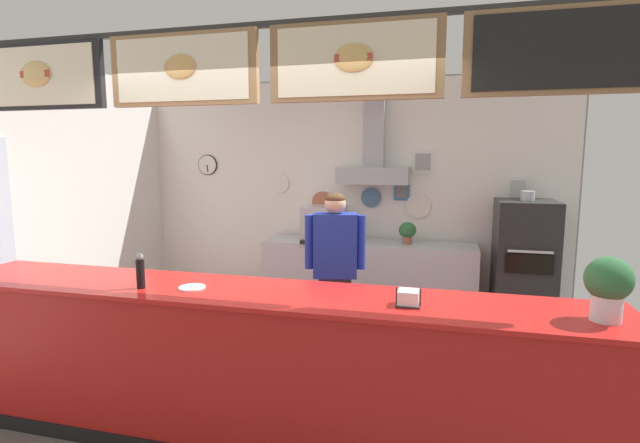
{
  "coord_description": "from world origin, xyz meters",
  "views": [
    {
      "loc": [
        1.18,
        -3.17,
        1.92
      ],
      "look_at": [
        0.14,
        0.82,
        1.34
      ],
      "focal_mm": 26.63,
      "sensor_mm": 36.0,
      "label": 1
    }
  ],
  "objects_px": {
    "potted_oregano": "(407,231)",
    "napkin_holder": "(408,298)",
    "condiment_plate": "(192,288)",
    "pizza_oven": "(523,267)",
    "basil_vase": "(608,287)",
    "shop_worker": "(335,273)",
    "espresso_machine": "(324,224)",
    "potted_basil": "(356,234)",
    "pepper_grinder": "(140,271)"
  },
  "relations": [
    {
      "from": "potted_basil",
      "to": "pepper_grinder",
      "type": "xyz_separation_m",
      "value": [
        -0.94,
        -2.8,
        0.17
      ]
    },
    {
      "from": "espresso_machine",
      "to": "condiment_plate",
      "type": "xyz_separation_m",
      "value": [
        -0.22,
        -2.72,
        -0.05
      ]
    },
    {
      "from": "espresso_machine",
      "to": "potted_basil",
      "type": "distance_m",
      "value": 0.41
    },
    {
      "from": "espresso_machine",
      "to": "basil_vase",
      "type": "relative_size",
      "value": 1.45
    },
    {
      "from": "pizza_oven",
      "to": "potted_oregano",
      "type": "relative_size",
      "value": 6.08
    },
    {
      "from": "shop_worker",
      "to": "potted_basil",
      "type": "height_order",
      "value": "shop_worker"
    },
    {
      "from": "potted_oregano",
      "to": "pepper_grinder",
      "type": "height_order",
      "value": "pepper_grinder"
    },
    {
      "from": "espresso_machine",
      "to": "shop_worker",
      "type": "bearing_deg",
      "value": -71.97
    },
    {
      "from": "basil_vase",
      "to": "condiment_plate",
      "type": "relative_size",
      "value": 1.98
    },
    {
      "from": "espresso_machine",
      "to": "basil_vase",
      "type": "xyz_separation_m",
      "value": [
        2.23,
        -2.73,
        0.13
      ]
    },
    {
      "from": "pizza_oven",
      "to": "basil_vase",
      "type": "relative_size",
      "value": 4.45
    },
    {
      "from": "potted_oregano",
      "to": "pepper_grinder",
      "type": "xyz_separation_m",
      "value": [
        -1.54,
        -2.83,
        0.11
      ]
    },
    {
      "from": "basil_vase",
      "to": "espresso_machine",
      "type": "bearing_deg",
      "value": 129.3
    },
    {
      "from": "espresso_machine",
      "to": "potted_basil",
      "type": "bearing_deg",
      "value": -0.25
    },
    {
      "from": "espresso_machine",
      "to": "potted_oregano",
      "type": "height_order",
      "value": "espresso_machine"
    },
    {
      "from": "potted_basil",
      "to": "pepper_grinder",
      "type": "distance_m",
      "value": 2.96
    },
    {
      "from": "shop_worker",
      "to": "condiment_plate",
      "type": "relative_size",
      "value": 9.04
    },
    {
      "from": "pepper_grinder",
      "to": "basil_vase",
      "type": "distance_m",
      "value": 2.79
    },
    {
      "from": "potted_oregano",
      "to": "basil_vase",
      "type": "bearing_deg",
      "value": -65.69
    },
    {
      "from": "shop_worker",
      "to": "espresso_machine",
      "type": "relative_size",
      "value": 3.15
    },
    {
      "from": "potted_oregano",
      "to": "condiment_plate",
      "type": "height_order",
      "value": "potted_oregano"
    },
    {
      "from": "shop_worker",
      "to": "potted_basil",
      "type": "distance_m",
      "value": 1.37
    },
    {
      "from": "potted_oregano",
      "to": "potted_basil",
      "type": "relative_size",
      "value": 1.43
    },
    {
      "from": "pepper_grinder",
      "to": "basil_vase",
      "type": "height_order",
      "value": "basil_vase"
    },
    {
      "from": "potted_oregano",
      "to": "potted_basil",
      "type": "distance_m",
      "value": 0.6
    },
    {
      "from": "basil_vase",
      "to": "condiment_plate",
      "type": "distance_m",
      "value": 2.46
    },
    {
      "from": "shop_worker",
      "to": "potted_oregano",
      "type": "xyz_separation_m",
      "value": [
        0.55,
        1.39,
        0.19
      ]
    },
    {
      "from": "basil_vase",
      "to": "napkin_holder",
      "type": "height_order",
      "value": "basil_vase"
    },
    {
      "from": "pizza_oven",
      "to": "potted_basil",
      "type": "distance_m",
      "value": 1.86
    },
    {
      "from": "condiment_plate",
      "to": "napkin_holder",
      "type": "height_order",
      "value": "napkin_holder"
    },
    {
      "from": "shop_worker",
      "to": "potted_oregano",
      "type": "relative_size",
      "value": 6.24
    },
    {
      "from": "potted_basil",
      "to": "condiment_plate",
      "type": "height_order",
      "value": "potted_basil"
    },
    {
      "from": "potted_oregano",
      "to": "potted_basil",
      "type": "xyz_separation_m",
      "value": [
        -0.6,
        -0.02,
        -0.05
      ]
    },
    {
      "from": "potted_basil",
      "to": "condiment_plate",
      "type": "bearing_deg",
      "value": -102.68
    },
    {
      "from": "potted_oregano",
      "to": "napkin_holder",
      "type": "xyz_separation_m",
      "value": [
        0.2,
        -2.75,
        0.04
      ]
    },
    {
      "from": "pizza_oven",
      "to": "condiment_plate",
      "type": "distance_m",
      "value": 3.59
    },
    {
      "from": "shop_worker",
      "to": "pepper_grinder",
      "type": "distance_m",
      "value": 1.78
    },
    {
      "from": "potted_oregano",
      "to": "napkin_holder",
      "type": "distance_m",
      "value": 2.75
    },
    {
      "from": "basil_vase",
      "to": "potted_basil",
      "type": "bearing_deg",
      "value": 124.04
    },
    {
      "from": "espresso_machine",
      "to": "basil_vase",
      "type": "height_order",
      "value": "basil_vase"
    },
    {
      "from": "shop_worker",
      "to": "potted_basil",
      "type": "bearing_deg",
      "value": -100.08
    },
    {
      "from": "pizza_oven",
      "to": "condiment_plate",
      "type": "height_order",
      "value": "pizza_oven"
    },
    {
      "from": "pizza_oven",
      "to": "potted_basil",
      "type": "relative_size",
      "value": 8.72
    },
    {
      "from": "shop_worker",
      "to": "basil_vase",
      "type": "relative_size",
      "value": 4.56
    },
    {
      "from": "pepper_grinder",
      "to": "shop_worker",
      "type": "bearing_deg",
      "value": 55.29
    },
    {
      "from": "condiment_plate",
      "to": "potted_oregano",
      "type": "bearing_deg",
      "value": 66.21
    },
    {
      "from": "shop_worker",
      "to": "espresso_machine",
      "type": "bearing_deg",
      "value": -84.28
    },
    {
      "from": "pizza_oven",
      "to": "napkin_holder",
      "type": "bearing_deg",
      "value": -111.81
    },
    {
      "from": "pizza_oven",
      "to": "napkin_holder",
      "type": "distance_m",
      "value": 2.82
    },
    {
      "from": "shop_worker",
      "to": "potted_oregano",
      "type": "distance_m",
      "value": 1.5
    }
  ]
}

